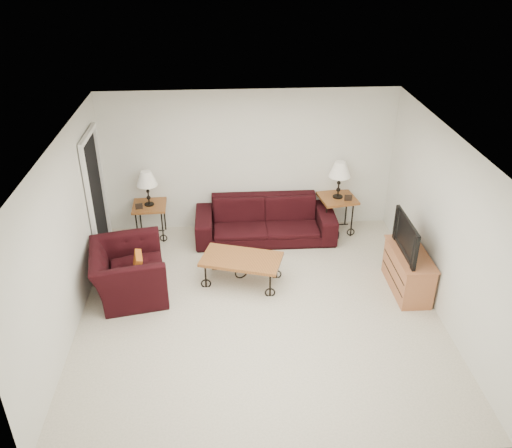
{
  "coord_description": "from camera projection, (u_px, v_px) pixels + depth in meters",
  "views": [
    {
      "loc": [
        -0.44,
        -6.08,
        4.73
      ],
      "look_at": [
        0.0,
        0.7,
        1.0
      ],
      "focal_mm": 37.49,
      "sensor_mm": 36.0,
      "label": 1
    }
  ],
  "objects": [
    {
      "name": "photo_frame_left",
      "position": [
        139.0,
        206.0,
        8.98
      ],
      "size": [
        0.12,
        0.04,
        0.1
      ],
      "primitive_type": "cube",
      "rotation": [
        0.0,
        0.0,
        0.21
      ],
      "color": "black",
      "rests_on": "side_table_left"
    },
    {
      "name": "ground",
      "position": [
        259.0,
        309.0,
        7.62
      ],
      "size": [
        5.0,
        5.0,
        0.0
      ],
      "primitive_type": "plane",
      "color": "beige",
      "rests_on": "ground"
    },
    {
      "name": "wall_right",
      "position": [
        445.0,
        227.0,
        7.16
      ],
      "size": [
        0.02,
        5.0,
        2.5
      ],
      "primitive_type": "cube",
      "color": "silver",
      "rests_on": "ground"
    },
    {
      "name": "television",
      "position": [
        412.0,
        237.0,
        7.61
      ],
      "size": [
        0.12,
        0.95,
        0.55
      ],
      "primitive_type": "imported",
      "rotation": [
        0.0,
        0.0,
        -1.57
      ],
      "color": "black",
      "rests_on": "tv_stand"
    },
    {
      "name": "ceiling",
      "position": [
        260.0,
        143.0,
        6.42
      ],
      "size": [
        5.0,
        5.0,
        0.0
      ],
      "primitive_type": "plane",
      "color": "white",
      "rests_on": "wall_back"
    },
    {
      "name": "lamp_right",
      "position": [
        339.0,
        180.0,
        9.16
      ],
      "size": [
        0.43,
        0.43,
        0.66
      ],
      "primitive_type": null,
      "rotation": [
        0.0,
        0.0,
        0.16
      ],
      "color": "black",
      "rests_on": "side_table_right"
    },
    {
      "name": "coffee_table",
      "position": [
        242.0,
        270.0,
        8.09
      ],
      "size": [
        1.31,
        0.96,
        0.44
      ],
      "primitive_type": "cube",
      "rotation": [
        0.0,
        0.0,
        -0.3
      ],
      "color": "#9B5727",
      "rests_on": "ground"
    },
    {
      "name": "throw_pillow",
      "position": [
        137.0,
        265.0,
        7.67
      ],
      "size": [
        0.15,
        0.36,
        0.35
      ],
      "primitive_type": "cube",
      "rotation": [
        0.0,
        0.0,
        1.76
      ],
      "color": "#BA5717",
      "rests_on": "armchair"
    },
    {
      "name": "sofa",
      "position": [
        265.0,
        220.0,
        9.23
      ],
      "size": [
        2.39,
        0.93,
        0.7
      ],
      "primitive_type": "imported",
      "color": "black",
      "rests_on": "ground"
    },
    {
      "name": "wall_front",
      "position": [
        279.0,
        370.0,
        4.83
      ],
      "size": [
        5.0,
        0.02,
        2.5
      ],
      "primitive_type": "cube",
      "color": "silver",
      "rests_on": "ground"
    },
    {
      "name": "tv_stand",
      "position": [
        408.0,
        271.0,
        7.89
      ],
      "size": [
        0.44,
        1.06,
        0.64
      ],
      "primitive_type": "cube",
      "color": "#A35F3C",
      "rests_on": "ground"
    },
    {
      "name": "lamp_left",
      "position": [
        148.0,
        188.0,
        9.0
      ],
      "size": [
        0.36,
        0.36,
        0.62
      ],
      "primitive_type": null,
      "rotation": [
        0.0,
        0.0,
        0.04
      ],
      "color": "black",
      "rests_on": "side_table_left"
    },
    {
      "name": "armchair",
      "position": [
        129.0,
        272.0,
        7.77
      ],
      "size": [
        1.23,
        1.34,
        0.76
      ],
      "primitive_type": "imported",
      "rotation": [
        0.0,
        0.0,
        1.76
      ],
      "color": "black",
      "rests_on": "ground"
    },
    {
      "name": "wall_left",
      "position": [
        66.0,
        239.0,
        6.88
      ],
      "size": [
        0.02,
        5.0,
        2.5
      ],
      "primitive_type": "cube",
      "color": "silver",
      "rests_on": "ground"
    },
    {
      "name": "backpack",
      "position": [
        332.0,
        230.0,
        9.23
      ],
      "size": [
        0.31,
        0.25,
        0.38
      ],
      "primitive_type": "ellipsoid",
      "rotation": [
        0.0,
        0.0,
        -0.1
      ],
      "color": "black",
      "rests_on": "ground"
    },
    {
      "name": "wall_back",
      "position": [
        249.0,
        161.0,
        9.21
      ],
      "size": [
        5.0,
        0.02,
        2.5
      ],
      "primitive_type": "cube",
      "color": "silver",
      "rests_on": "ground"
    },
    {
      "name": "side_table_left",
      "position": [
        151.0,
        221.0,
        9.3
      ],
      "size": [
        0.59,
        0.59,
        0.62
      ],
      "primitive_type": "cube",
      "rotation": [
        0.0,
        0.0,
        0.04
      ],
      "color": "#9B5727",
      "rests_on": "ground"
    },
    {
      "name": "doorway",
      "position": [
        96.0,
        199.0,
        8.43
      ],
      "size": [
        0.08,
        0.94,
        2.04
      ],
      "primitive_type": "cube",
      "color": "black",
      "rests_on": "ground"
    },
    {
      "name": "photo_frame_right",
      "position": [
        348.0,
        198.0,
        9.17
      ],
      "size": [
        0.13,
        0.02,
        0.11
      ],
      "primitive_type": "cube",
      "rotation": [
        0.0,
        0.0,
        -0.05
      ],
      "color": "black",
      "rests_on": "side_table_right"
    },
    {
      "name": "side_table_right",
      "position": [
        336.0,
        214.0,
        9.47
      ],
      "size": [
        0.69,
        0.69,
        0.66
      ],
      "primitive_type": "cube",
      "rotation": [
        0.0,
        0.0,
        0.16
      ],
      "color": "#9B5727",
      "rests_on": "ground"
    }
  ]
}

